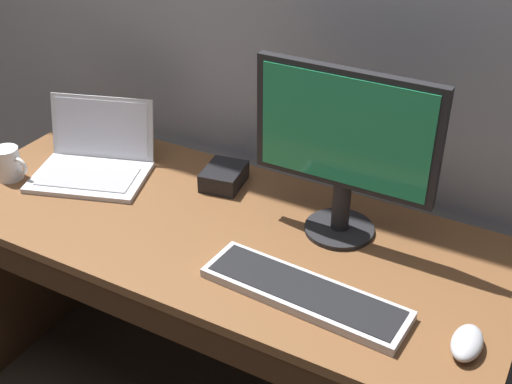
# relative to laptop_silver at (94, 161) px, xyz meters

# --- Properties ---
(desk) EXTENTS (1.58, 0.66, 0.72)m
(desk) POSITION_rel_laptop_silver_xyz_m (0.47, -0.08, -0.24)
(desk) COLOR brown
(desk) RESTS_ON ground
(laptop_silver) EXTENTS (0.40, 0.36, 0.20)m
(laptop_silver) POSITION_rel_laptop_silver_xyz_m (0.00, 0.00, 0.00)
(laptop_silver) COLOR silver
(laptop_silver) RESTS_ON desk
(external_monitor) EXTENTS (0.47, 0.18, 0.46)m
(external_monitor) POSITION_rel_laptop_silver_xyz_m (0.77, 0.06, 0.22)
(external_monitor) COLOR black
(external_monitor) RESTS_ON desk
(wired_keyboard) EXTENTS (0.50, 0.16, 0.02)m
(wired_keyboard) POSITION_rel_laptop_silver_xyz_m (0.80, -0.21, -0.03)
(wired_keyboard) COLOR #BCBCC1
(wired_keyboard) RESTS_ON desk
(computer_mouse) EXTENTS (0.06, 0.11, 0.04)m
(computer_mouse) POSITION_rel_laptop_silver_xyz_m (1.17, -0.20, -0.02)
(computer_mouse) COLOR #B7B7BC
(computer_mouse) RESTS_ON desk
(external_drive_box) EXTENTS (0.13, 0.15, 0.06)m
(external_drive_box) POSITION_rel_laptop_silver_xyz_m (0.38, 0.13, -0.01)
(external_drive_box) COLOR black
(external_drive_box) RESTS_ON desk
(coffee_mug) EXTENTS (0.12, 0.08, 0.10)m
(coffee_mug) POSITION_rel_laptop_silver_xyz_m (-0.20, -0.15, 0.01)
(coffee_mug) COLOR white
(coffee_mug) RESTS_ON desk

